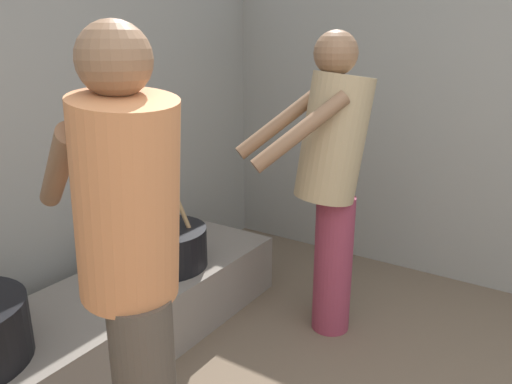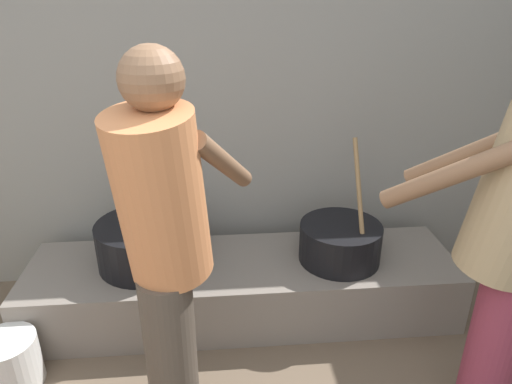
% 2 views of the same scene
% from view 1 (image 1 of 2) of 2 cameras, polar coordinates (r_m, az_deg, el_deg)
% --- Properties ---
extents(hearth_ledge, '(2.33, 0.60, 0.34)m').
position_cam_1_polar(hearth_ledge, '(2.52, -18.99, -15.71)').
color(hearth_ledge, slate).
rests_on(hearth_ledge, ground_plane).
extents(cooking_pot_main, '(0.44, 0.44, 0.66)m').
position_cam_1_polar(cooking_pot_main, '(2.68, -10.44, -6.27)').
color(cooking_pot_main, black).
rests_on(cooking_pot_main, hearth_ledge).
extents(cook_in_orange_shirt, '(0.56, 0.72, 1.56)m').
position_cam_1_polar(cook_in_orange_shirt, '(1.52, -14.34, -7.11)').
color(cook_in_orange_shirt, '#4C4238').
rests_on(cook_in_orange_shirt, ground_plane).
extents(cook_in_tan_shirt, '(0.70, 0.66, 1.55)m').
position_cam_1_polar(cook_in_tan_shirt, '(2.44, 8.80, 2.39)').
color(cook_in_tan_shirt, '#8C3347').
rests_on(cook_in_tan_shirt, ground_plane).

